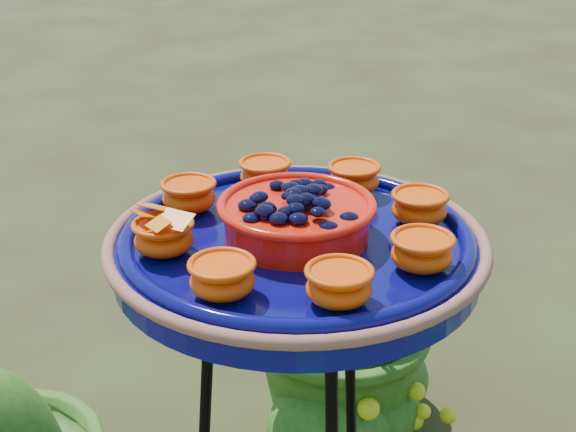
# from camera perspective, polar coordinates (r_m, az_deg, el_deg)

# --- Properties ---
(feeder_dish) EXTENTS (0.57, 0.57, 0.11)m
(feeder_dish) POSITION_cam_1_polar(r_m,az_deg,el_deg) (1.04, 0.62, -1.64)
(feeder_dish) COLOR #070755
(feeder_dish) RESTS_ON tripod_stand
(shrub_back_left) EXTENTS (0.85, 0.79, 0.79)m
(shrub_back_left) POSITION_cam_1_polar(r_m,az_deg,el_deg) (2.05, 4.93, -6.29)
(shrub_back_left) COLOR #244E14
(shrub_back_left) RESTS_ON ground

